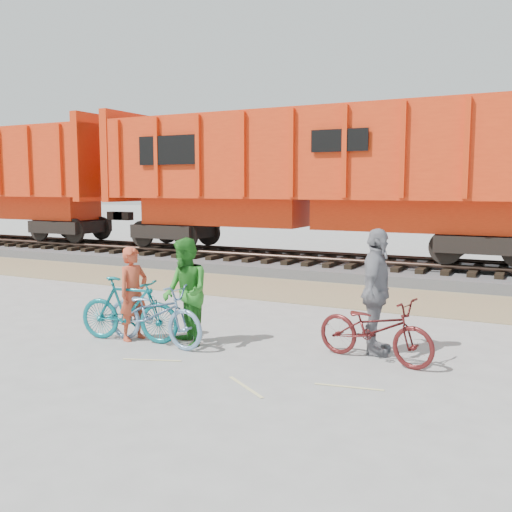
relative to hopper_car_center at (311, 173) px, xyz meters
The scene contains 11 objects.
ground 9.75m from the hopper_car_center, 75.89° to the right, with size 120.00×120.00×0.00m, color #9E9E99.
gravel_strip 5.13m from the hopper_car_center, 57.11° to the right, with size 120.00×3.00×0.02m, color #91805A.
ballast_bed 3.64m from the hopper_car_center, ahead, with size 120.00×4.00×0.30m, color slate.
track 3.40m from the hopper_car_center, ahead, with size 120.00×2.60×0.24m.
hopper_car_center is the anchor object (origin of this frame).
bicycle_blue 9.43m from the hopper_car_center, 85.14° to the right, with size 0.69×1.99×1.05m, color #6D91B6.
bicycle_teal 9.43m from the hopper_car_center, 88.24° to the right, with size 0.51×1.82×1.09m, color #0E6871.
bicycle_maroon 9.70m from the hopper_car_center, 62.97° to the right, with size 0.65×1.86×0.98m, color #4F1615.
person_solo 9.24m from the hopper_car_center, 88.27° to the right, with size 0.58×0.38×1.59m, color #BC4429.
person_man 9.24m from the hopper_car_center, 81.82° to the right, with size 0.86×0.67×1.77m, color #287C23.
person_woman 9.19m from the hopper_car_center, 62.37° to the right, with size 1.15×0.48×1.96m, color gray.
Camera 1 is at (4.12, -7.52, 2.58)m, focal length 40.00 mm.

